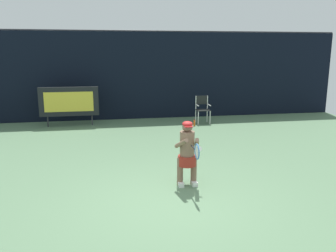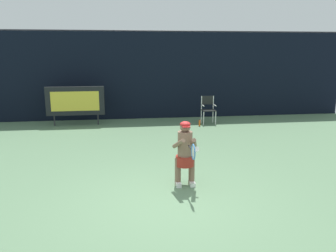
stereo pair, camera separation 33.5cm
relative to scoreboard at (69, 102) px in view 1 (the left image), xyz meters
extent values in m
cube|color=#587A58|center=(2.54, -7.44, -0.96)|extent=(18.00, 22.00, 0.02)
cube|color=black|center=(2.54, 1.06, 0.85)|extent=(18.00, 0.12, 3.60)
cylinder|color=#38383D|center=(2.54, 1.06, 2.68)|extent=(18.00, 0.05, 0.05)
cube|color=black|center=(0.00, 0.00, 0.00)|extent=(2.20, 0.20, 1.10)
cube|color=gold|center=(0.00, -0.10, 0.00)|extent=(1.80, 0.01, 0.75)
cylinder|color=#2D2D33|center=(-0.82, 0.00, -0.75)|extent=(0.05, 0.05, 0.40)
cylinder|color=#2D2D33|center=(0.83, 0.00, -0.75)|extent=(0.05, 0.05, 0.40)
cylinder|color=white|center=(4.91, -0.64, -0.69)|extent=(0.04, 0.04, 0.52)
cylinder|color=white|center=(5.38, -0.64, -0.69)|extent=(0.04, 0.04, 0.52)
cylinder|color=white|center=(4.91, -0.24, -0.69)|extent=(0.04, 0.04, 0.52)
cylinder|color=white|center=(5.38, -0.24, -0.69)|extent=(0.04, 0.04, 0.52)
cube|color=black|center=(5.15, -0.44, -0.41)|extent=(0.52, 0.44, 0.03)
cylinder|color=white|center=(4.91, -0.24, -0.15)|extent=(0.04, 0.04, 0.56)
cylinder|color=white|center=(5.38, -0.24, -0.15)|extent=(0.04, 0.04, 0.56)
cube|color=black|center=(5.15, -0.24, -0.04)|extent=(0.48, 0.02, 0.34)
cylinder|color=white|center=(4.91, -0.44, -0.21)|extent=(0.04, 0.44, 0.04)
cylinder|color=white|center=(5.38, -0.44, -0.21)|extent=(0.04, 0.44, 0.04)
cylinder|color=#E05B1A|center=(4.70, -0.86, -0.83)|extent=(0.07, 0.07, 0.24)
cylinder|color=black|center=(4.70, -0.86, -0.69)|extent=(0.03, 0.03, 0.03)
cube|color=white|center=(2.87, -6.70, -0.90)|extent=(0.11, 0.26, 0.09)
cube|color=white|center=(3.17, -6.70, -0.90)|extent=(0.11, 0.26, 0.09)
cylinder|color=brown|center=(2.87, -6.65, -0.64)|extent=(0.13, 0.13, 0.62)
cylinder|color=brown|center=(3.17, -6.65, -0.64)|extent=(0.13, 0.13, 0.62)
cylinder|color=maroon|center=(3.02, -6.65, -0.40)|extent=(0.39, 0.39, 0.22)
cylinder|color=brown|center=(3.02, -6.65, -0.05)|extent=(0.31, 0.31, 0.56)
sphere|color=brown|center=(3.02, -6.65, 0.33)|extent=(0.22, 0.22, 0.22)
ellipsoid|color=#B22323|center=(3.02, -6.65, 0.39)|extent=(0.22, 0.22, 0.12)
cube|color=#B22323|center=(3.02, -6.75, 0.36)|extent=(0.17, 0.12, 0.02)
cylinder|color=brown|center=(2.86, -6.81, 0.03)|extent=(0.21, 0.51, 0.31)
cylinder|color=brown|center=(3.19, -6.81, 0.03)|extent=(0.21, 0.51, 0.31)
cylinder|color=white|center=(3.21, -6.93, -0.08)|extent=(0.13, 0.12, 0.12)
cylinder|color=black|center=(3.05, -7.04, 0.00)|extent=(0.03, 0.28, 0.03)
torus|color=#336FB1|center=(3.05, -7.34, 0.00)|extent=(0.02, 0.31, 0.31)
ellipsoid|color=silver|center=(3.05, -7.34, 0.00)|extent=(0.01, 0.26, 0.26)
camera|label=1|loc=(1.35, -13.57, 1.90)|focal=37.26mm
camera|label=2|loc=(1.68, -13.62, 1.90)|focal=37.26mm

